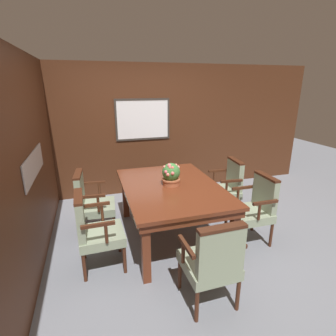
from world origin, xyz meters
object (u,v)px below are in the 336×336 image
at_px(chair_left_near, 94,229).
at_px(chair_right_far, 226,186).
at_px(chair_head_near, 213,260).
at_px(potted_plant, 171,174).
at_px(dining_table, 171,192).
at_px(chair_left_far, 91,201).
at_px(chair_right_near, 255,207).

distance_m(chair_left_near, chair_right_far, 2.22).
distance_m(chair_head_near, potted_plant, 1.36).
bearing_deg(dining_table, chair_left_far, 159.36).
bearing_deg(chair_right_near, chair_head_near, -50.10).
height_order(chair_right_far, potted_plant, potted_plant).
bearing_deg(chair_head_near, dining_table, -90.86).
height_order(dining_table, chair_right_near, chair_right_near).
distance_m(dining_table, chair_head_near, 1.28).
xyz_separation_m(chair_left_far, chair_left_near, (0.02, -0.77, 0.00)).
bearing_deg(chair_head_near, potted_plant, -91.10).
bearing_deg(chair_right_far, dining_table, -65.74).
height_order(chair_left_near, chair_right_far, same).
bearing_deg(chair_right_far, chair_left_far, -85.98).
bearing_deg(chair_left_near, chair_right_far, -71.75).
distance_m(dining_table, chair_left_far, 1.14).
distance_m(dining_table, chair_left_near, 1.11).
bearing_deg(dining_table, chair_head_near, -89.72).
bearing_deg(chair_right_near, potted_plant, -112.30).
xyz_separation_m(dining_table, chair_left_far, (-1.06, 0.40, -0.18)).
relative_size(chair_right_far, potted_plant, 3.03).
xyz_separation_m(chair_left_far, chair_right_far, (2.11, -0.02, 0.00)).
bearing_deg(chair_left_far, chair_right_far, -86.35).
bearing_deg(chair_right_far, chair_right_near, 4.48).
height_order(dining_table, potted_plant, potted_plant).
relative_size(dining_table, chair_right_far, 1.89).
xyz_separation_m(dining_table, chair_left_near, (-1.04, -0.37, -0.18)).
distance_m(chair_left_near, chair_right_near, 2.09).
bearing_deg(chair_right_far, chair_left_near, -65.63).
xyz_separation_m(chair_left_far, chair_right_near, (2.11, -0.81, 0.00)).
xyz_separation_m(chair_left_far, potted_plant, (1.06, -0.37, 0.42)).
distance_m(chair_left_near, potted_plant, 1.19).
distance_m(chair_left_far, potted_plant, 1.20).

